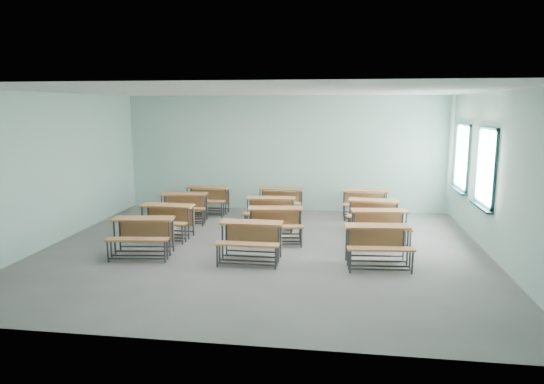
% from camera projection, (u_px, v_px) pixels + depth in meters
% --- Properties ---
extents(room, '(9.04, 8.04, 3.24)m').
position_uv_depth(room, '(267.00, 173.00, 9.68)').
color(room, slate).
rests_on(room, ground).
extents(desk_unit_r0c0, '(1.27, 0.93, 0.74)m').
position_uv_depth(desk_unit_r0c0, '(142.00, 231.00, 9.51)').
color(desk_unit_r0c0, '#A96A3D').
rests_on(desk_unit_r0c0, ground).
extents(desk_unit_r0c1, '(1.18, 0.80, 0.74)m').
position_uv_depth(desk_unit_r0c1, '(251.00, 235.00, 9.19)').
color(desk_unit_r0c1, '#A96A3D').
rests_on(desk_unit_r0c1, ground).
extents(desk_unit_r0c2, '(1.25, 0.90, 0.74)m').
position_uv_depth(desk_unit_r0c2, '(378.00, 239.00, 8.90)').
color(desk_unit_r0c2, '#A96A3D').
rests_on(desk_unit_r0c2, ground).
extents(desk_unit_r1c0, '(1.20, 0.83, 0.74)m').
position_uv_depth(desk_unit_r1c0, '(166.00, 216.00, 10.79)').
color(desk_unit_r1c0, '#A96A3D').
rests_on(desk_unit_r1c0, ground).
extents(desk_unit_r1c1, '(1.27, 0.94, 0.74)m').
position_uv_depth(desk_unit_r1c1, '(276.00, 219.00, 10.48)').
color(desk_unit_r1c1, '#A96A3D').
rests_on(desk_unit_r1c1, ground).
extents(desk_unit_r1c2, '(1.26, 0.92, 0.74)m').
position_uv_depth(desk_unit_r1c2, '(380.00, 222.00, 10.24)').
color(desk_unit_r1c2, '#A96A3D').
rests_on(desk_unit_r1c2, ground).
extents(desk_unit_r2c0, '(1.27, 0.94, 0.74)m').
position_uv_depth(desk_unit_r2c0, '(184.00, 203.00, 12.23)').
color(desk_unit_r2c0, '#A96A3D').
rests_on(desk_unit_r2c0, ground).
extents(desk_unit_r2c1, '(1.20, 0.82, 0.74)m').
position_uv_depth(desk_unit_r2c1, '(270.00, 208.00, 11.65)').
color(desk_unit_r2c1, '#A96A3D').
rests_on(desk_unit_r2c1, ground).
extents(desk_unit_r2c2, '(1.24, 0.88, 0.74)m').
position_uv_depth(desk_unit_r2c2, '(373.00, 211.00, 11.35)').
color(desk_unit_r2c2, '#A96A3D').
rests_on(desk_unit_r2c2, ground).
extents(desk_unit_r3c0, '(1.20, 0.83, 0.74)m').
position_uv_depth(desk_unit_r3c0, '(207.00, 196.00, 13.22)').
color(desk_unit_r3c0, '#A96A3D').
rests_on(desk_unit_r3c0, ground).
extents(desk_unit_r3c1, '(1.22, 0.86, 0.74)m').
position_uv_depth(desk_unit_r3c1, '(280.00, 198.00, 12.97)').
color(desk_unit_r3c1, '#A96A3D').
rests_on(desk_unit_r3c1, ground).
extents(desk_unit_r3c2, '(1.21, 0.83, 0.74)m').
position_uv_depth(desk_unit_r3c2, '(365.00, 199.00, 12.70)').
color(desk_unit_r3c2, '#A96A3D').
rests_on(desk_unit_r3c2, ground).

